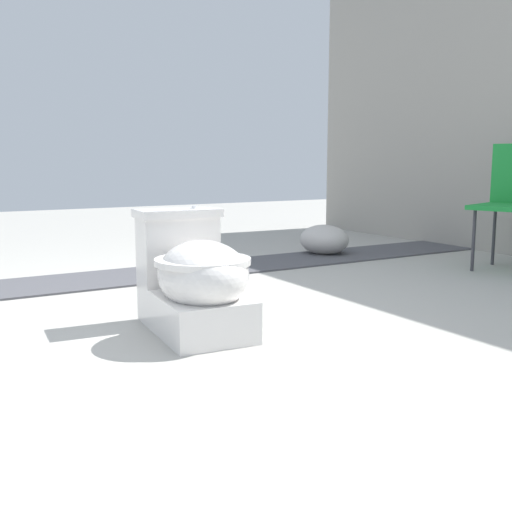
{
  "coord_description": "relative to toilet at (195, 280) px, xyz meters",
  "views": [
    {
      "loc": [
        2.26,
        -0.92,
        0.71
      ],
      "look_at": [
        0.01,
        0.41,
        0.3
      ],
      "focal_mm": 42.0,
      "sensor_mm": 36.0,
      "label": 1
    }
  ],
  "objects": [
    {
      "name": "ground_plane",
      "position": [
        -0.01,
        -0.11,
        -0.22
      ],
      "size": [
        14.0,
        14.0,
        0.0
      ],
      "primitive_type": "plane",
      "color": "#A8A59E"
    },
    {
      "name": "boulder_near",
      "position": [
        -1.44,
        1.76,
        -0.1
      ],
      "size": [
        0.45,
        0.41,
        0.23
      ],
      "primitive_type": "ellipsoid",
      "rotation": [
        0.0,
        0.0,
        0.14
      ],
      "color": "#B7B2AD",
      "rests_on": "ground"
    },
    {
      "name": "toilet",
      "position": [
        0.0,
        0.0,
        0.0
      ],
      "size": [
        0.66,
        0.42,
        0.52
      ],
      "rotation": [
        0.0,
        0.0,
        -0.08
      ],
      "color": "white",
      "rests_on": "ground"
    },
    {
      "name": "gravel_strip",
      "position": [
        -1.3,
        0.39,
        -0.21
      ],
      "size": [
        0.56,
        8.0,
        0.01
      ],
      "primitive_type": "cube",
      "color": "#4C4C51",
      "rests_on": "ground"
    }
  ]
}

